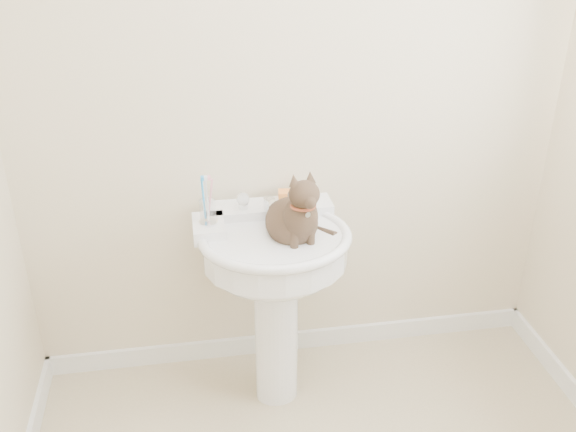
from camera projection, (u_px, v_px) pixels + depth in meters
name	position (u px, v px, depth m)	size (l,w,h in m)	color
wall_back	(295.00, 84.00, 2.42)	(2.20, 0.00, 2.50)	beige
baseboard_back	(294.00, 340.00, 2.97)	(2.20, 0.02, 0.09)	white
pedestal_sink	(275.00, 266.00, 2.43)	(0.58, 0.57, 0.80)	white
faucet	(269.00, 199.00, 2.46)	(0.28, 0.12, 0.14)	silver
soap_bar	(290.00, 195.00, 2.56)	(0.09, 0.06, 0.03)	orange
toothbrush_cup	(208.00, 211.00, 2.35)	(0.07, 0.07, 0.18)	silver
cat	(294.00, 218.00, 2.32)	(0.21, 0.27, 0.39)	brown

